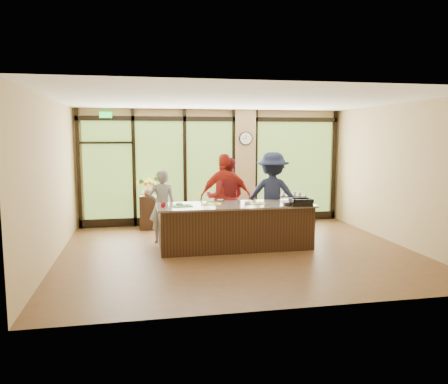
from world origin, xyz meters
name	(u,v)px	position (x,y,z in m)	size (l,w,h in m)	color
floor	(238,252)	(0.00, 0.00, 0.00)	(7.00, 7.00, 0.00)	#4D361B
ceiling	(239,100)	(0.00, 0.00, 3.00)	(7.00, 7.00, 0.00)	white
back_wall	(213,167)	(0.00, 3.00, 1.50)	(7.00, 7.00, 0.00)	tan
left_wall	(51,181)	(-3.50, 0.00, 1.50)	(6.00, 6.00, 0.00)	tan
right_wall	(399,175)	(3.50, 0.00, 1.50)	(6.00, 6.00, 0.00)	tan
window_wall	(220,171)	(0.16, 2.95, 1.39)	(6.90, 0.12, 3.00)	tan
island_base	(235,227)	(0.00, 0.30, 0.44)	(3.10, 1.00, 0.88)	black
countertop	(235,205)	(0.00, 0.30, 0.90)	(3.20, 1.10, 0.04)	slate
wall_clock	(246,138)	(0.85, 2.87, 2.25)	(0.36, 0.04, 0.36)	black
cook_left	(162,206)	(-1.45, 1.08, 0.80)	(0.58, 0.38, 1.60)	slate
cook_midleft	(226,198)	(-0.03, 1.16, 0.92)	(0.90, 0.70, 1.85)	maroon
cook_midright	(225,197)	(-0.05, 1.07, 0.97)	(1.13, 0.47, 1.93)	#AF271B
cook_right	(272,196)	(1.02, 1.01, 0.98)	(1.26, 0.73, 1.96)	#191E38
roasting_pan	(301,204)	(1.26, -0.12, 0.96)	(0.42, 0.33, 0.07)	black
mixing_bowl	(288,203)	(1.04, 0.01, 0.96)	(0.32, 0.32, 0.08)	silver
cutting_board_left	(182,206)	(-1.10, 0.27, 0.93)	(0.40, 0.30, 0.01)	#358E33
cutting_board_center	(211,204)	(-0.48, 0.41, 0.93)	(0.39, 0.29, 0.01)	yellow
cutting_board_right	(257,203)	(0.46, 0.32, 0.93)	(0.36, 0.27, 0.01)	yellow
prep_bowl_near	(179,204)	(-1.15, 0.36, 0.94)	(0.14, 0.14, 0.05)	white
prep_bowl_mid	(248,202)	(0.27, 0.34, 0.94)	(0.14, 0.14, 0.04)	white
prep_bowl_far	(220,200)	(-0.22, 0.78, 0.94)	(0.14, 0.14, 0.04)	white
red_ramekin	(163,205)	(-1.47, 0.19, 0.96)	(0.11, 0.11, 0.09)	#AB1114
flower_stand	(148,212)	(-1.73, 2.55, 0.42)	(0.42, 0.42, 0.84)	black
flower_vase	(148,191)	(-1.73, 2.55, 0.97)	(0.24, 0.24, 0.25)	olive
bar_cart	(292,206)	(1.83, 1.99, 0.55)	(0.74, 0.52, 0.92)	black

